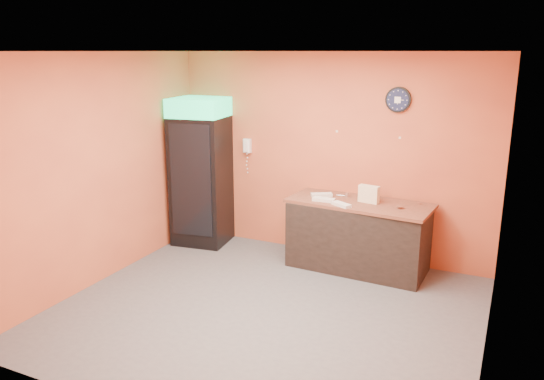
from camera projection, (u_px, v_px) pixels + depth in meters
The scene contains 15 objects.
floor at pixel (267, 311), 5.90m from camera, with size 4.50×4.50×0.00m, color #47474C.
back_wall at pixel (329, 156), 7.29m from camera, with size 4.50×0.02×2.80m, color #CC6239.
left_wall at pixel (100, 170), 6.46m from camera, with size 0.02×4.00×2.80m, color #CC6239.
right_wall at pixel (499, 217), 4.61m from camera, with size 0.02×4.00×2.80m, color #CC6239.
ceiling at pixel (266, 51), 5.18m from camera, with size 4.50×4.00×0.02m, color white.
beverage_cooler at pixel (200, 174), 7.79m from camera, with size 0.85×0.86×2.16m.
prep_counter at pixel (358, 237), 6.96m from camera, with size 1.75×0.78×0.88m, color black.
wall_clock at pixel (398, 100), 6.69m from camera, with size 0.32×0.06×0.32m.
wall_phone at pixel (247, 146), 7.74m from camera, with size 0.11×0.10×0.20m.
butcher_paper at pixel (360, 203), 6.84m from camera, with size 1.83×0.79×0.04m, color brown.
sub_roll_stack at pixel (369, 194), 6.77m from camera, with size 0.28×0.14×0.22m.
wrapped_sandwich_left at pixel (324, 200), 6.86m from camera, with size 0.29×0.11×0.04m, color silver.
wrapped_sandwich_mid at pixel (341, 205), 6.64m from camera, with size 0.27×0.10×0.04m, color silver.
wrapped_sandwich_right at pixel (322, 195), 7.09m from camera, with size 0.28×0.11×0.04m, color silver.
kitchen_tool at pixel (347, 195), 7.06m from camera, with size 0.05×0.05×0.05m, color silver.
Camera 1 is at (2.33, -4.82, 2.80)m, focal length 35.00 mm.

